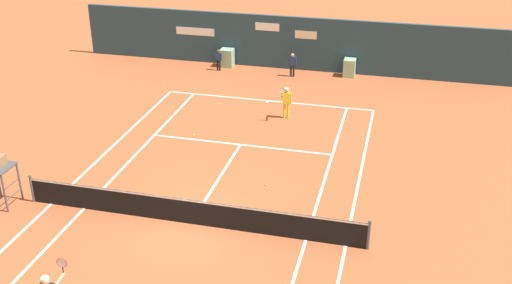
{
  "coord_description": "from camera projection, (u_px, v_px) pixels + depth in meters",
  "views": [
    {
      "loc": [
        6.5,
        -16.55,
        11.53
      ],
      "look_at": [
        1.0,
        5.2,
        0.8
      ],
      "focal_mm": 42.93,
      "sensor_mm": 36.0,
      "label": 1
    }
  ],
  "objects": [
    {
      "name": "player_on_baseline",
      "position": [
        286.0,
        100.0,
        28.71
      ],
      "size": [
        0.5,
        0.72,
        1.76
      ],
      "rotation": [
        0.0,
        0.0,
        3.36
      ],
      "color": "yellow",
      "rests_on": "ground_plane"
    },
    {
      "name": "ground_plane",
      "position": [
        196.0,
        215.0,
        21.39
      ],
      "size": [
        80.0,
        80.0,
        0.01
      ],
      "color": "#A8512D"
    },
    {
      "name": "ball_kid_right_post",
      "position": [
        218.0,
        58.0,
        35.11
      ],
      "size": [
        0.42,
        0.17,
        1.25
      ],
      "rotation": [
        0.0,
        0.0,
        3.08
      ],
      "color": "black",
      "rests_on": "ground_plane"
    },
    {
      "name": "ball_kid_left_post",
      "position": [
        292.0,
        63.0,
        34.13
      ],
      "size": [
        0.45,
        0.19,
        1.35
      ],
      "rotation": [
        0.0,
        0.0,
        3.21
      ],
      "color": "black",
      "rests_on": "ground_plane"
    },
    {
      "name": "tennis_ball_near_service_line",
      "position": [
        267.0,
        185.0,
        23.23
      ],
      "size": [
        0.07,
        0.07,
        0.07
      ],
      "primitive_type": "sphere",
      "color": "#CCE033",
      "rests_on": "ground_plane"
    },
    {
      "name": "sponsor_back_wall",
      "position": [
        289.0,
        44.0,
        35.1
      ],
      "size": [
        25.0,
        1.02,
        3.06
      ],
      "color": "#233D4C",
      "rests_on": "ground_plane"
    },
    {
      "name": "tennis_ball_mid_court",
      "position": [
        193.0,
        135.0,
        27.3
      ],
      "size": [
        0.07,
        0.07,
        0.07
      ],
      "primitive_type": "sphere",
      "color": "#CCE033",
      "rests_on": "ground_plane"
    },
    {
      "name": "tennis_net",
      "position": [
        190.0,
        211.0,
        20.67
      ],
      "size": [
        12.1,
        0.1,
        1.07
      ],
      "color": "#4C4C51",
      "rests_on": "ground_plane"
    }
  ]
}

